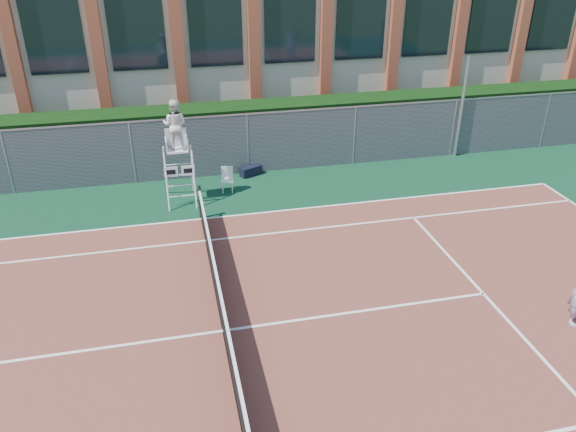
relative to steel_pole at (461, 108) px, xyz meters
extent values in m
plane|color=#233814|center=(-10.17, -8.70, -1.94)|extent=(120.00, 120.00, 0.00)
cube|color=#0C3522|center=(-10.17, -7.70, -1.93)|extent=(36.00, 20.00, 0.01)
cube|color=brown|center=(-10.17, -8.70, -1.92)|extent=(23.77, 10.97, 0.02)
cylinder|color=black|center=(-10.17, -3.10, -1.39)|extent=(0.10, 0.10, 1.10)
cube|color=black|center=(-10.17, -8.70, -1.48)|extent=(0.03, 11.00, 0.86)
cube|color=white|center=(-10.17, -8.70, -1.02)|extent=(0.06, 11.20, 0.07)
cube|color=black|center=(-10.17, 1.30, -0.84)|extent=(40.00, 1.40, 2.20)
cube|color=#BDB69D|center=(-10.17, 9.30, 2.06)|extent=(44.00, 10.00, 8.00)
cylinder|color=#9EA0A5|center=(0.00, 0.00, 0.00)|extent=(0.12, 0.12, 3.87)
cylinder|color=white|center=(-11.11, -2.18, -1.04)|extent=(0.05, 0.51, 1.86)
cylinder|color=white|center=(-10.25, -2.18, -1.04)|extent=(0.05, 0.51, 1.86)
cylinder|color=white|center=(-11.11, -1.22, -1.04)|extent=(0.05, 0.51, 1.86)
cylinder|color=white|center=(-10.25, -1.22, -1.04)|extent=(0.05, 0.51, 1.86)
cube|color=white|center=(-10.68, -1.70, -0.16)|extent=(0.67, 0.57, 0.06)
cube|color=white|center=(-10.68, -1.43, 0.17)|extent=(0.67, 0.05, 0.57)
cube|color=white|center=(-10.95, -2.08, -0.73)|extent=(0.42, 0.03, 0.32)
cube|color=white|center=(-10.41, -2.08, -0.73)|extent=(0.42, 0.03, 0.32)
imported|color=white|center=(-10.68, -1.65, 0.65)|extent=(0.92, 0.81, 1.57)
cube|color=silver|center=(-9.12, -1.35, -1.51)|extent=(0.45, 0.45, 0.04)
cube|color=silver|center=(-9.09, -1.17, -1.29)|extent=(0.39, 0.10, 0.42)
cylinder|color=silver|center=(-9.30, -1.48, -1.73)|extent=(0.03, 0.03, 0.39)
cylinder|color=silver|center=(-8.99, -1.53, -1.73)|extent=(0.03, 0.03, 0.39)
cylinder|color=silver|center=(-9.25, -1.17, -1.73)|extent=(0.03, 0.03, 0.39)
cylinder|color=silver|center=(-8.94, -1.22, -1.73)|extent=(0.03, 0.03, 0.39)
cube|color=black|center=(-8.13, -0.15, -1.76)|extent=(0.85, 0.63, 0.34)
cube|color=black|center=(-8.19, -0.10, -1.79)|extent=(0.68, 0.32, 0.27)
camera|label=1|loc=(-10.95, -18.68, 6.15)|focal=35.00mm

